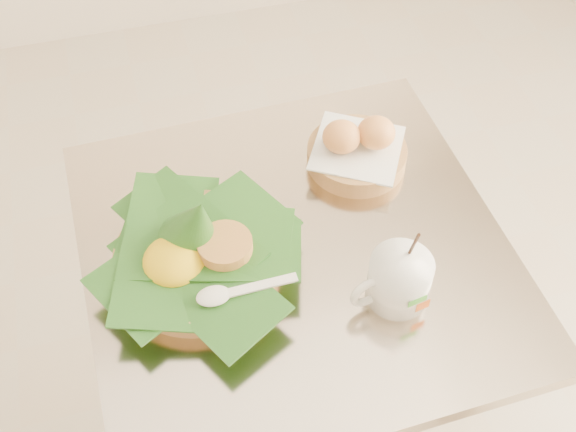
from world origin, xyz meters
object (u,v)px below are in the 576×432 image
object	(u,v)px
rice_basket	(196,252)
bread_basket	(357,149)
coffee_mug	(398,279)
cafe_table	(294,316)

from	to	relation	value
rice_basket	bread_basket	size ratio (longest dim) A/B	1.57
bread_basket	coffee_mug	world-z (taller)	coffee_mug
cafe_table	bread_basket	distance (m)	0.34
coffee_mug	bread_basket	bearing A→B (deg)	82.98
rice_basket	coffee_mug	size ratio (longest dim) A/B	1.95
cafe_table	coffee_mug	size ratio (longest dim) A/B	4.41
cafe_table	coffee_mug	world-z (taller)	coffee_mug
cafe_table	rice_basket	distance (m)	0.31
rice_basket	coffee_mug	world-z (taller)	coffee_mug
cafe_table	bread_basket	bearing A→B (deg)	44.42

